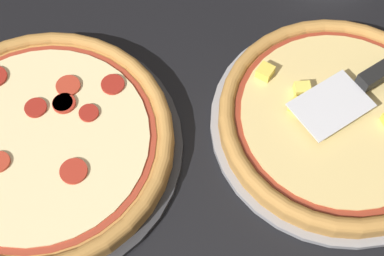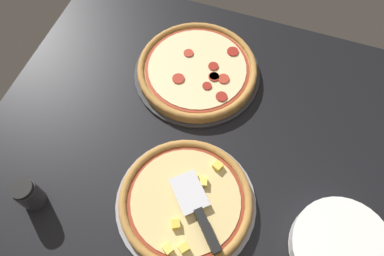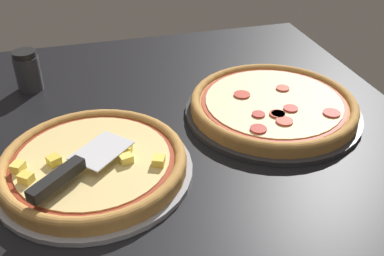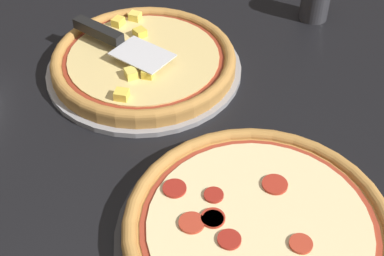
% 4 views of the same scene
% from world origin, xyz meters
% --- Properties ---
extents(ground_plane, '(1.44, 1.23, 0.04)m').
position_xyz_m(ground_plane, '(0.00, 0.00, -0.02)').
color(ground_plane, black).
extents(pizza_pan_front, '(0.36, 0.36, 0.01)m').
position_xyz_m(pizza_pan_front, '(-0.09, -0.08, 0.01)').
color(pizza_pan_front, '#939399').
rests_on(pizza_pan_front, ground_plane).
extents(pizza_front, '(0.34, 0.34, 0.04)m').
position_xyz_m(pizza_front, '(-0.09, -0.08, 0.03)').
color(pizza_front, '#B77F3D').
rests_on(pizza_front, pizza_pan_front).
extents(pizza_pan_back, '(0.39, 0.39, 0.01)m').
position_xyz_m(pizza_pan_back, '(-0.20, 0.32, 0.01)').
color(pizza_pan_back, '#2D2D30').
rests_on(pizza_pan_back, ground_plane).
extents(pizza_back, '(0.36, 0.36, 0.03)m').
position_xyz_m(pizza_back, '(-0.20, 0.32, 0.03)').
color(pizza_back, '#B77F3D').
rests_on(pizza_back, pizza_pan_back).
extents(serving_spatula, '(0.18, 0.19, 0.02)m').
position_xyz_m(serving_spatula, '(-0.04, -0.12, 0.06)').
color(serving_spatula, silver).
rests_on(serving_spatula, pizza_front).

